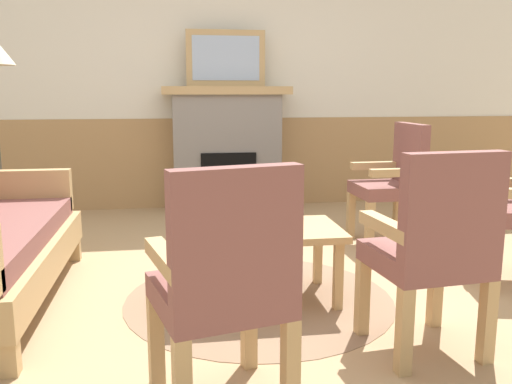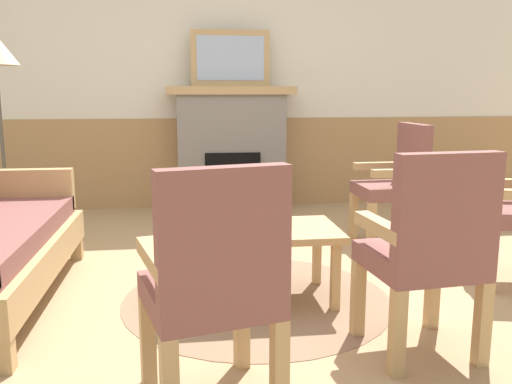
% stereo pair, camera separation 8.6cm
% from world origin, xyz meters
% --- Properties ---
extents(ground_plane, '(14.00, 14.00, 0.00)m').
position_xyz_m(ground_plane, '(0.00, 0.00, 0.00)').
color(ground_plane, tan).
extents(wall_back, '(7.20, 0.14, 2.70)m').
position_xyz_m(wall_back, '(0.00, 2.60, 1.31)').
color(wall_back, silver).
rests_on(wall_back, ground_plane).
extents(fireplace, '(1.30, 0.44, 1.28)m').
position_xyz_m(fireplace, '(0.00, 2.35, 0.65)').
color(fireplace, gray).
rests_on(fireplace, ground_plane).
extents(framed_picture, '(0.80, 0.04, 0.56)m').
position_xyz_m(framed_picture, '(0.00, 2.35, 1.56)').
color(framed_picture, tan).
rests_on(framed_picture, fireplace).
extents(coffee_table, '(0.96, 0.56, 0.44)m').
position_xyz_m(coffee_table, '(-0.07, -0.22, 0.39)').
color(coffee_table, tan).
rests_on(coffee_table, ground_plane).
extents(round_rug, '(1.60, 1.60, 0.01)m').
position_xyz_m(round_rug, '(-0.07, -0.22, 0.00)').
color(round_rug, '#896B51').
rests_on(round_rug, ground_plane).
extents(book_on_table, '(0.19, 0.16, 0.03)m').
position_xyz_m(book_on_table, '(-0.24, -0.31, 0.46)').
color(book_on_table, '#33663D').
rests_on(book_on_table, coffee_table).
extents(footstool, '(0.40, 0.40, 0.36)m').
position_xyz_m(footstool, '(0.18, 1.47, 0.28)').
color(footstool, tan).
rests_on(footstool, ground_plane).
extents(armchair_by_window_left, '(0.49, 0.49, 0.98)m').
position_xyz_m(armchair_by_window_left, '(1.20, 0.83, 0.54)').
color(armchair_by_window_left, tan).
rests_on(armchair_by_window_left, ground_plane).
extents(armchair_front_left, '(0.58, 0.58, 0.98)m').
position_xyz_m(armchair_front_left, '(-0.38, -1.34, 0.54)').
color(armchair_front_left, tan).
rests_on(armchair_front_left, ground_plane).
extents(armchair_front_center, '(0.53, 0.53, 0.98)m').
position_xyz_m(armchair_front_center, '(0.61, -1.03, 0.54)').
color(armchair_front_center, tan).
rests_on(armchair_front_center, ground_plane).
extents(side_table, '(0.44, 0.44, 0.55)m').
position_xyz_m(side_table, '(1.84, 1.28, 0.43)').
color(side_table, tan).
rests_on(side_table, ground_plane).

